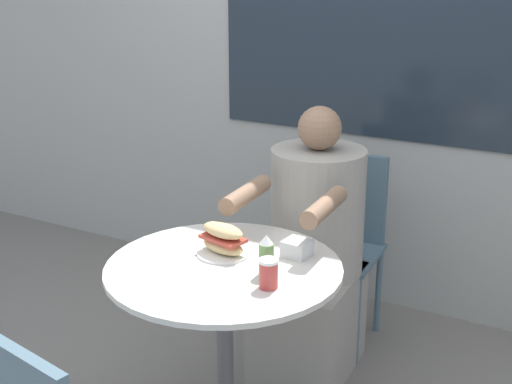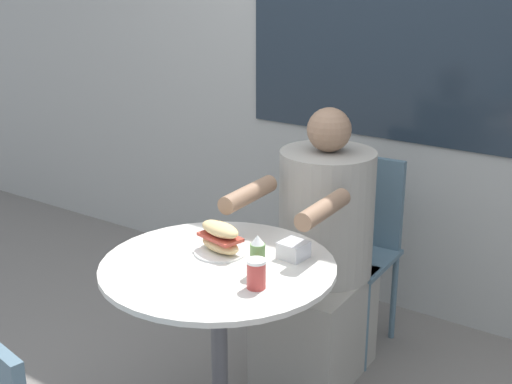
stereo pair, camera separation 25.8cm
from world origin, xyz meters
TOP-DOWN VIEW (x-y plane):
  - storefront_wall at (-0.00, 1.40)m, footprint 8.00×0.09m
  - cafe_table at (0.00, 0.00)m, footprint 0.82×0.82m
  - diner_chair at (0.05, 0.97)m, footprint 0.40×0.40m
  - seated_diner at (0.06, 0.62)m, footprint 0.42×0.72m
  - sandwich_on_plate at (-0.05, 0.08)m, footprint 0.19×0.19m
  - drink_cup at (0.21, -0.07)m, footprint 0.06×0.06m
  - napkin_box at (0.19, 0.20)m, footprint 0.10×0.10m
  - condiment_bottle at (0.16, 0.01)m, footprint 0.05×0.05m

SIDE VIEW (x-z plane):
  - seated_diner at x=0.06m, z-range -0.08..1.08m
  - diner_chair at x=0.05m, z-range 0.09..0.96m
  - cafe_table at x=0.00m, z-range 0.17..0.89m
  - napkin_box at x=0.19m, z-range 0.72..0.78m
  - drink_cup at x=0.21m, z-range 0.72..0.82m
  - sandwich_on_plate at x=-0.05m, z-range 0.71..0.83m
  - condiment_bottle at x=0.16m, z-range 0.72..0.86m
  - storefront_wall at x=0.00m, z-range 0.00..2.80m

